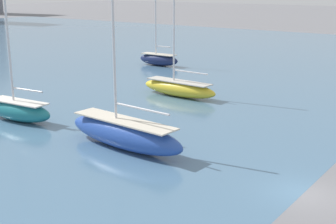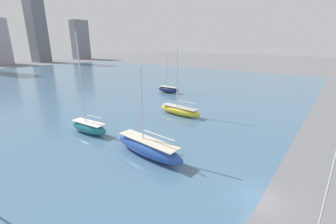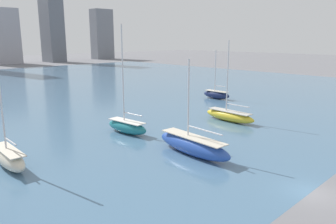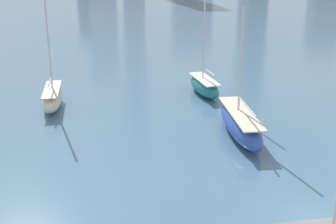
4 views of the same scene
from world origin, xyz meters
TOP-DOWN VIEW (x-y plane):
  - ground_plane at (0.00, 0.00)m, footprint 500.00×500.00m
  - sailboat_teal at (-0.29, 25.11)m, footprint 2.74×7.26m
  - sailboat_navy at (29.73, 32.93)m, footprint 2.20×6.57m
  - sailboat_yellow at (15.42, 19.32)m, footprint 2.32×9.10m
  - sailboat_blue at (-0.22, 13.13)m, footprint 2.88×10.65m

SIDE VIEW (x-z plane):
  - ground_plane at x=0.00m, z-range 0.00..0.00m
  - sailboat_yellow at x=15.42m, z-range -5.33..7.18m
  - sailboat_navy at x=29.73m, z-range -4.25..6.15m
  - sailboat_teal at x=-0.29m, z-range -6.27..8.34m
  - sailboat_blue at x=-0.22m, z-range -4.19..6.44m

